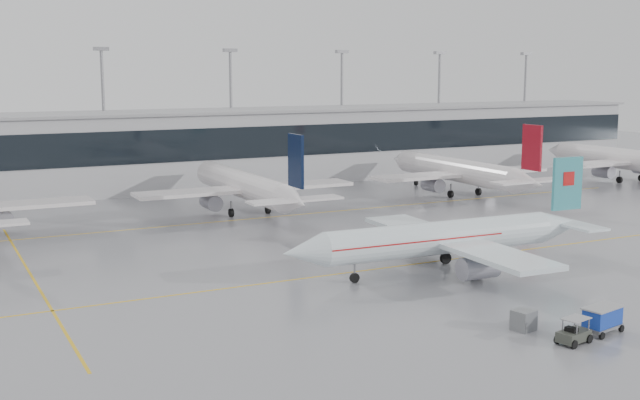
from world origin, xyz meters
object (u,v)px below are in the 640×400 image
baggage_tug (574,335)px  baggage_cart (602,317)px  air_canada_jet (451,238)px  gse_unit (524,320)px

baggage_tug → baggage_cart: bearing=0.0°
air_canada_jet → baggage_cart: air_canada_jet is taller
baggage_tug → gse_unit: baggage_tug is taller
air_canada_jet → baggage_cart: 20.10m
gse_unit → air_canada_jet: bearing=58.5°
air_canada_jet → gse_unit: (-5.74, -16.89, -2.46)m
air_canada_jet → gse_unit: 18.00m
baggage_tug → baggage_cart: 3.64m
baggage_cart → gse_unit: baggage_cart is taller
baggage_cart → gse_unit: bearing=134.2°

